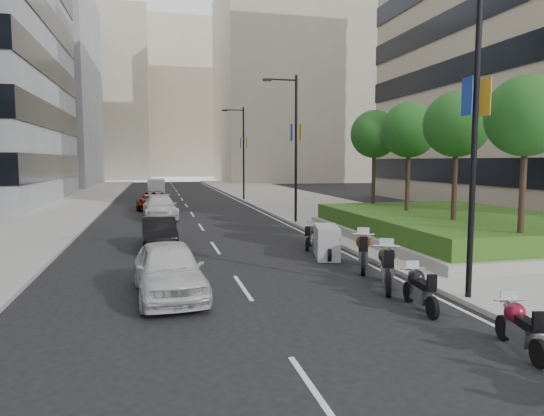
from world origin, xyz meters
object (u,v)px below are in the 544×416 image
object	(u,v)px
car_d	(154,200)
car_c	(160,207)
motorcycle_3	(387,267)
lamp_post_1	(294,141)
delivery_van	(156,188)
motorcycle_4	(363,251)
motorcycle_6	(309,236)
motorcycle_2	(420,289)
lamp_post_2	(242,148)
lamp_post_0	(470,117)
motorcycle_5	(327,242)
motorcycle_1	(519,327)
car_b	(159,233)
car_a	(169,269)

from	to	relation	value
car_d	car_c	bearing A→B (deg)	-83.28
car_d	motorcycle_3	bearing A→B (deg)	-72.33
lamp_post_1	delivery_van	distance (m)	27.23
motorcycle_4	delivery_van	xyz separation A→B (m)	(-7.19, 38.17, 0.23)
delivery_van	motorcycle_6	bearing A→B (deg)	-80.60
motorcycle_2	motorcycle_3	world-z (taller)	motorcycle_3
lamp_post_2	lamp_post_0	bearing A→B (deg)	-90.00
lamp_post_1	motorcycle_5	world-z (taller)	lamp_post_1
lamp_post_0	motorcycle_3	bearing A→B (deg)	125.42
motorcycle_5	delivery_van	bearing A→B (deg)	24.09
motorcycle_6	car_d	xyz separation A→B (m)	(-6.83, 19.56, 0.20)
lamp_post_2	motorcycle_5	distance (m)	28.70
motorcycle_4	delivery_van	bearing A→B (deg)	34.34
motorcycle_1	motorcycle_4	bearing A→B (deg)	12.92
motorcycle_5	car_d	world-z (taller)	car_d
lamp_post_2	motorcycle_2	world-z (taller)	lamp_post_2
car_b	motorcycle_2	bearing A→B (deg)	-60.83
car_c	lamp_post_0	bearing A→B (deg)	-73.65
lamp_post_2	motorcycle_1	distance (m)	38.61
motorcycle_1	car_c	xyz separation A→B (m)	(-6.90, 25.27, 0.24)
motorcycle_5	motorcycle_2	bearing A→B (deg)	-165.91
car_d	motorcycle_2	bearing A→B (deg)	-73.74
lamp_post_1	lamp_post_2	distance (m)	18.00
lamp_post_0	lamp_post_2	xyz separation A→B (m)	(0.00, 35.00, 0.00)
motorcycle_2	car_d	world-z (taller)	car_d
lamp_post_2	car_b	bearing A→B (deg)	-108.31
motorcycle_2	car_d	size ratio (longest dim) A/B	0.40
lamp_post_2	car_c	xyz separation A→B (m)	(-7.94, -13.06, -4.30)
lamp_post_0	car_d	xyz separation A→B (m)	(-8.38, 28.58, -4.34)
motorcycle_1	motorcycle_4	xyz separation A→B (m)	(0.06, 7.79, 0.13)
motorcycle_3	car_b	distance (m)	10.97
motorcycle_4	car_c	size ratio (longest dim) A/B	0.44
car_b	delivery_van	size ratio (longest dim) A/B	0.92
motorcycle_2	car_c	distance (m)	23.15
motorcycle_4	car_a	size ratio (longest dim) A/B	0.50
motorcycle_2	motorcycle_4	world-z (taller)	motorcycle_4
motorcycle_6	car_d	size ratio (longest dim) A/B	0.35
motorcycle_4	delivery_van	size ratio (longest dim) A/B	0.51
motorcycle_1	motorcycle_2	xyz separation A→B (m)	(-0.48, 3.03, 0.02)
car_a	car_c	size ratio (longest dim) A/B	0.88
motorcycle_6	lamp_post_2	bearing A→B (deg)	20.29
car_d	lamp_post_1	bearing A→B (deg)	-51.20
motorcycle_4	lamp_post_0	bearing A→B (deg)	-143.90
lamp_post_0	motorcycle_5	distance (m)	8.16
motorcycle_4	motorcycle_6	distance (m)	4.59
motorcycle_2	lamp_post_0	bearing A→B (deg)	-71.84
motorcycle_1	delivery_van	world-z (taller)	delivery_van
motorcycle_4	car_a	world-z (taller)	car_a
motorcycle_3	car_d	size ratio (longest dim) A/B	0.45
lamp_post_1	motorcycle_6	world-z (taller)	lamp_post_1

